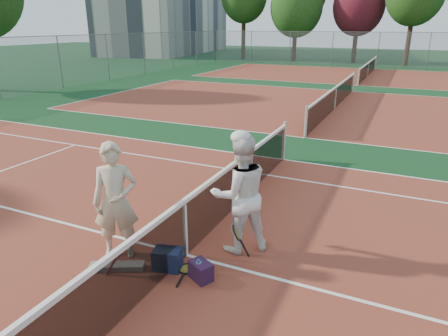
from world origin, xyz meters
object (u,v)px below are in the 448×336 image
object	(u,v)px
player_b	(240,194)
water_bottle	(199,271)
player_a	(116,201)
sports_bag_purple	(201,271)
sports_bag_navy	(167,259)
net_main	(185,228)
racket_red	(122,259)
racket_spare	(187,269)
racket_black_held	(237,241)

from	to	relation	value
player_b	water_bottle	xyz separation A→B (m)	(-0.20, -1.08, -0.85)
player_a	sports_bag_purple	distance (m)	1.74
sports_bag_navy	net_main	bearing A→B (deg)	81.14
player_a	racket_red	bearing A→B (deg)	-80.18
racket_spare	sports_bag_navy	distance (m)	0.33
net_main	racket_red	world-z (taller)	net_main
sports_bag_purple	racket_black_held	bearing A→B (deg)	74.14
player_b	water_bottle	distance (m)	1.39
player_b	racket_red	distance (m)	2.09
sports_bag_purple	water_bottle	size ratio (longest dim) A/B	1.17
racket_black_held	racket_spare	distance (m)	0.92
racket_black_held	water_bottle	size ratio (longest dim) A/B	1.84
racket_red	racket_black_held	distance (m)	1.83
racket_black_held	sports_bag_navy	world-z (taller)	racket_black_held
racket_red	sports_bag_navy	size ratio (longest dim) A/B	1.22
player_a	racket_red	xyz separation A→B (m)	(0.38, -0.42, -0.71)
player_a	player_b	bearing A→B (deg)	-1.21
racket_black_held	sports_bag_navy	bearing A→B (deg)	26.99
sports_bag_navy	sports_bag_purple	world-z (taller)	sports_bag_navy
racket_red	player_a	bearing A→B (deg)	98.68
sports_bag_navy	water_bottle	bearing A→B (deg)	-4.61
player_b	sports_bag_navy	world-z (taller)	player_b
net_main	sports_bag_purple	world-z (taller)	net_main
racket_black_held	sports_bag_purple	distance (m)	0.86
net_main	player_a	world-z (taller)	player_a
sports_bag_purple	net_main	bearing A→B (deg)	138.03
sports_bag_navy	sports_bag_purple	size ratio (longest dim) A/B	1.22
player_b	sports_bag_purple	world-z (taller)	player_b
player_b	sports_bag_navy	xyz separation A→B (m)	(-0.78, -1.03, -0.83)
sports_bag_purple	player_b	bearing A→B (deg)	80.49
player_b	sports_bag_navy	bearing A→B (deg)	11.92
sports_bag_purple	racket_red	bearing A→B (deg)	-161.75
racket_spare	sports_bag_purple	xyz separation A→B (m)	(0.32, -0.12, 0.13)
player_a	racket_spare	distance (m)	1.54
player_b	racket_spare	size ratio (longest dim) A/B	3.34
player_a	sports_bag_purple	xyz separation A→B (m)	(1.53, -0.04, -0.82)
racket_red	sports_bag_navy	bearing A→B (deg)	3.31
water_bottle	racket_black_held	bearing A→B (deg)	72.91
sports_bag_navy	water_bottle	distance (m)	0.58
racket_black_held	sports_bag_navy	xyz separation A→B (m)	(-0.83, -0.79, -0.11)
racket_red	sports_bag_purple	bearing A→B (deg)	-14.82
player_a	water_bottle	distance (m)	1.71
water_bottle	sports_bag_purple	bearing A→B (deg)	38.63
racket_black_held	racket_spare	size ratio (longest dim) A/B	0.92
player_a	racket_red	distance (m)	0.91
sports_bag_navy	water_bottle	xyz separation A→B (m)	(0.58, -0.05, -0.02)
player_a	sports_bag_navy	distance (m)	1.23
racket_red	sports_bag_purple	size ratio (longest dim) A/B	1.49
water_bottle	net_main	bearing A→B (deg)	135.46
net_main	sports_bag_navy	distance (m)	0.57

